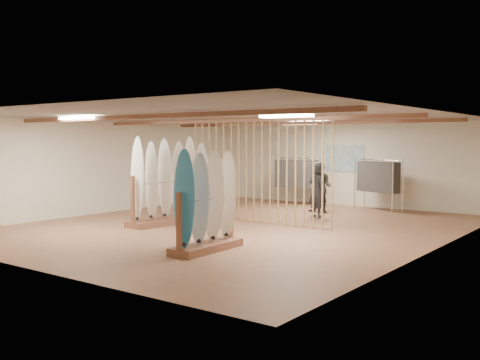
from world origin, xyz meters
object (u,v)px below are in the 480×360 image
Objects in this scene: rack_right at (207,216)px; clothing_rack_a at (296,174)px; shopper_b at (320,183)px; shopper_a at (317,187)px; rack_left at (172,195)px; clothing_rack_b at (378,177)px.

clothing_rack_a is (-2.72, 8.00, 0.38)m from rack_right.
shopper_b is (1.66, -1.35, -0.18)m from clothing_rack_a.
shopper_a is at bearing -56.52° from clothing_rack_a.
shopper_a is 0.97× the size of shopper_b.
rack_left is 6.60m from clothing_rack_b.
shopper_b is (-1.30, -1.34, -0.18)m from clothing_rack_b.
clothing_rack_b is at bearing 42.97° from shopper_b.
shopper_a is at bearing 55.75° from rack_left.
rack_left reaches higher than shopper_a.
shopper_a is (2.56, 3.32, 0.12)m from rack_left.
rack_left is at bearing 68.21° from shopper_a.
rack_left is 1.59× the size of shopper_a.
clothing_rack_a is 0.92× the size of shopper_b.
clothing_rack_b is at bearing -95.49° from shopper_a.
shopper_a reaches higher than clothing_rack_a.
rack_left is 1.35× the size of rack_right.
clothing_rack_a is at bearing -160.19° from clothing_rack_b.
rack_right is 1.25× the size of clothing_rack_a.
rack_right is 5.74m from shopper_a.
rack_left is 1.67× the size of clothing_rack_b.
clothing_rack_a is at bearing -32.28° from shopper_a.
shopper_a is (-0.90, -2.29, -0.21)m from clothing_rack_b.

